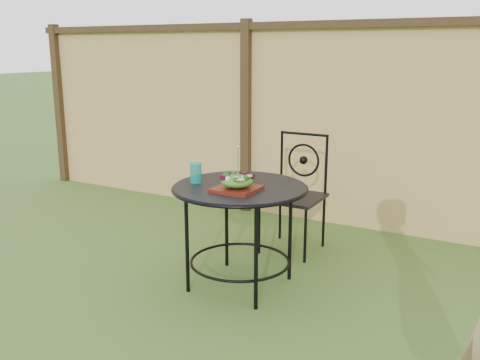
{
  "coord_description": "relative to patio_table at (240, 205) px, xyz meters",
  "views": [
    {
      "loc": [
        1.23,
        -2.5,
        1.63
      ],
      "look_at": [
        -0.5,
        0.59,
        0.75
      ],
      "focal_mm": 40.0,
      "sensor_mm": 36.0,
      "label": 1
    }
  ],
  "objects": [
    {
      "name": "patio_chair",
      "position": [
        0.04,
        0.86,
        -0.08
      ],
      "size": [
        0.46,
        0.46,
        0.95
      ],
      "color": "black",
      "rests_on": "ground"
    },
    {
      "name": "patio_table",
      "position": [
        0.0,
        0.0,
        0.0
      ],
      "size": [
        0.92,
        0.92,
        0.72
      ],
      "color": "black",
      "rests_on": "ground"
    },
    {
      "name": "drinking_glass",
      "position": [
        -0.31,
        -0.08,
        0.21
      ],
      "size": [
        0.08,
        0.08,
        0.14
      ],
      "primitive_type": "cylinder",
      "color": "#0A7E75",
      "rests_on": "patio_table"
    },
    {
      "name": "fork",
      "position": [
        0.05,
        -0.12,
        0.33
      ],
      "size": [
        0.01,
        0.01,
        0.18
      ],
      "primitive_type": "cylinder",
      "color": "silver",
      "rests_on": "salad"
    },
    {
      "name": "salad_plate",
      "position": [
        0.04,
        -0.12,
        0.15
      ],
      "size": [
        0.27,
        0.27,
        0.02
      ],
      "primitive_type": "cube",
      "color": "#3E080C",
      "rests_on": "patio_table"
    },
    {
      "name": "fence",
      "position": [
        0.47,
        1.65,
        0.36
      ],
      "size": [
        8.0,
        0.12,
        1.9
      ],
      "color": "#EFC176",
      "rests_on": "ground"
    },
    {
      "name": "salad",
      "position": [
        0.04,
        -0.12,
        0.2
      ],
      "size": [
        0.21,
        0.21,
        0.08
      ],
      "primitive_type": "ellipsoid",
      "color": "#235614",
      "rests_on": "salad_plate"
    },
    {
      "name": "ground",
      "position": [
        0.47,
        -0.54,
        -0.59
      ],
      "size": [
        60.0,
        60.0,
        0.0
      ],
      "primitive_type": "plane",
      "color": "#284616",
      "rests_on": "ground"
    }
  ]
}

